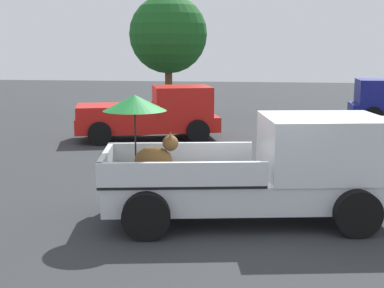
% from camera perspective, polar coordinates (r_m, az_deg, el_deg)
% --- Properties ---
extents(ground_plane, '(80.00, 80.00, 0.00)m').
position_cam_1_polar(ground_plane, '(10.13, 5.49, -7.87)').
color(ground_plane, '#2D3033').
extents(pickup_truck_main, '(5.30, 2.97, 2.30)m').
position_cam_1_polar(pickup_truck_main, '(9.94, 7.93, -2.52)').
color(pickup_truck_main, black).
rests_on(pickup_truck_main, ground).
extents(pickup_truck_red, '(5.12, 3.22, 1.80)m').
position_cam_1_polar(pickup_truck_red, '(18.64, -4.08, 3.18)').
color(pickup_truck_red, black).
rests_on(pickup_truck_red, ground).
extents(tree_by_lot, '(3.39, 3.39, 5.36)m').
position_cam_1_polar(tree_by_lot, '(24.09, -2.50, 11.38)').
color(tree_by_lot, brown).
rests_on(tree_by_lot, ground).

